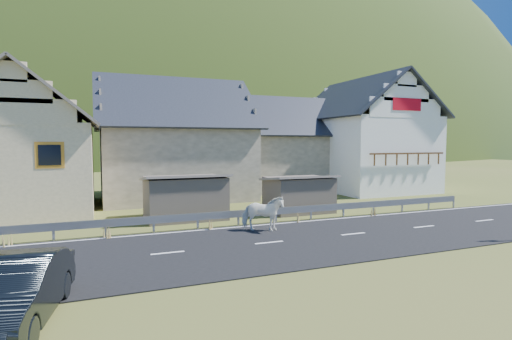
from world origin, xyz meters
name	(u,v)px	position (x,y,z in m)	size (l,w,h in m)	color
ground	(269,244)	(0.00, 0.00, 0.00)	(160.00, 160.00, 0.00)	#434F1A
road	(269,243)	(0.00, 0.00, 0.02)	(60.00, 7.00, 0.04)	black
lane_markings	(269,242)	(0.00, 0.00, 0.04)	(60.00, 6.60, 0.01)	silver
guardrail	(238,214)	(0.00, 3.68, 0.56)	(28.10, 0.09, 0.75)	#93969B
shed_left	(185,198)	(-2.00, 6.50, 1.10)	(4.30, 3.30, 2.40)	brown
shed_right	(299,195)	(4.50, 6.00, 1.00)	(3.80, 2.90, 2.20)	brown
house_cream	(26,136)	(-10.00, 12.00, 4.36)	(7.80, 9.80, 8.30)	beige
house_stone_a	(174,134)	(-1.00, 15.00, 4.63)	(10.80, 9.80, 8.90)	#B0A38C
house_stone_b	(285,140)	(9.00, 17.00, 4.24)	(9.80, 8.80, 8.10)	#B0A38C
house_white	(364,130)	(15.00, 14.00, 5.06)	(8.80, 10.80, 9.70)	white
mountain	(123,194)	(5.00, 180.00, -20.00)	(440.00, 280.00, 260.00)	#1F370F
horse	(263,213)	(0.57, 2.03, 0.84)	(1.90, 0.87, 1.60)	white
car	(14,292)	(-8.06, -4.39, 0.75)	(1.58, 4.54, 1.50)	black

